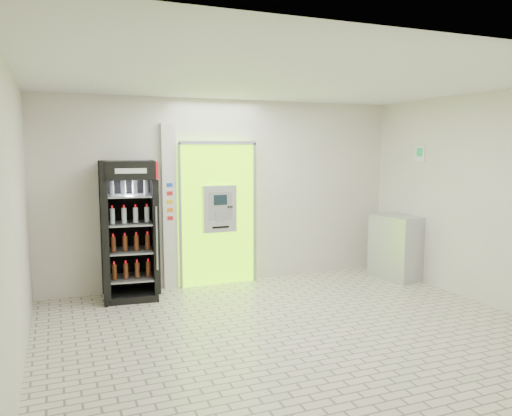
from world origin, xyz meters
TOP-DOWN VIEW (x-y plane):
  - ground at (0.00, 0.00)m, footprint 6.00×6.00m
  - room_shell at (0.00, 0.00)m, footprint 6.00×6.00m
  - atm_assembly at (-0.20, 2.41)m, footprint 1.30×0.24m
  - pillar at (-0.98, 2.45)m, footprint 0.22×0.11m
  - beverage_cooler at (-1.64, 2.16)m, footprint 0.84×0.78m
  - steel_cabinet at (2.72, 1.58)m, footprint 0.69×0.90m
  - exit_sign at (2.99, 1.40)m, footprint 0.02×0.22m

SIDE VIEW (x-z plane):
  - ground at x=0.00m, z-range 0.00..0.00m
  - steel_cabinet at x=2.72m, z-range 0.00..1.08m
  - beverage_cooler at x=-1.64m, z-range -0.04..2.00m
  - atm_assembly at x=-0.20m, z-range 0.01..2.34m
  - pillar at x=-0.98m, z-range 0.00..2.60m
  - room_shell at x=0.00m, z-range -1.16..4.84m
  - exit_sign at x=2.99m, z-range 1.99..2.25m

